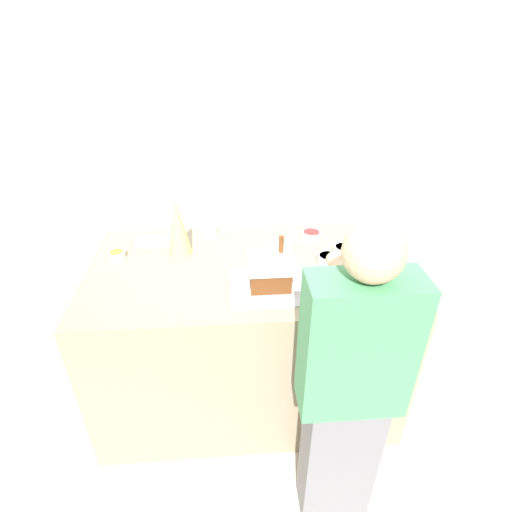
{
  "coord_description": "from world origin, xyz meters",
  "views": [
    {
      "loc": [
        -0.09,
        -1.79,
        2.09
      ],
      "look_at": [
        0.05,
        0.0,
        1.01
      ],
      "focal_mm": 28.0,
      "sensor_mm": 36.0,
      "label": 1
    }
  ],
  "objects_px": {
    "gingerbread_house": "(270,270)",
    "candy_bowl_behind_tray": "(117,255)",
    "candy_bowl_center_rear": "(328,259)",
    "mug": "(390,260)",
    "candy_bowl_near_tray_left": "(344,250)",
    "baking_tray": "(270,287)",
    "candy_bowl_far_right": "(210,230)",
    "decorative_tree": "(178,226)",
    "candy_bowl_near_tray_right": "(311,234)",
    "candy_bowl_beside_tree": "(365,232)",
    "person": "(349,392)",
    "cookbook": "(155,242)",
    "candy_bowl_far_left": "(281,246)"
  },
  "relations": [
    {
      "from": "candy_bowl_center_rear",
      "to": "candy_bowl_near_tray_left",
      "type": "distance_m",
      "value": 0.15
    },
    {
      "from": "decorative_tree",
      "to": "cookbook",
      "type": "bearing_deg",
      "value": 141.99
    },
    {
      "from": "candy_bowl_near_tray_left",
      "to": "candy_bowl_near_tray_right",
      "type": "bearing_deg",
      "value": 125.81
    },
    {
      "from": "gingerbread_house",
      "to": "mug",
      "type": "distance_m",
      "value": 0.65
    },
    {
      "from": "candy_bowl_far_right",
      "to": "person",
      "type": "relative_size",
      "value": 0.06
    },
    {
      "from": "gingerbread_house",
      "to": "cookbook",
      "type": "xyz_separation_m",
      "value": [
        -0.62,
        0.49,
        -0.09
      ]
    },
    {
      "from": "gingerbread_house",
      "to": "candy_bowl_far_right",
      "type": "height_order",
      "value": "gingerbread_house"
    },
    {
      "from": "candy_bowl_far_left",
      "to": "person",
      "type": "relative_size",
      "value": 0.09
    },
    {
      "from": "decorative_tree",
      "to": "candy_bowl_near_tray_left",
      "type": "distance_m",
      "value": 0.92
    },
    {
      "from": "decorative_tree",
      "to": "person",
      "type": "height_order",
      "value": "person"
    },
    {
      "from": "cookbook",
      "to": "candy_bowl_far_right",
      "type": "bearing_deg",
      "value": 15.29
    },
    {
      "from": "candy_bowl_near_tray_left",
      "to": "cookbook",
      "type": "distance_m",
      "value": 1.09
    },
    {
      "from": "candy_bowl_center_rear",
      "to": "candy_bowl_near_tray_left",
      "type": "xyz_separation_m",
      "value": [
        0.12,
        0.1,
        -0.01
      ]
    },
    {
      "from": "gingerbread_house",
      "to": "candy_bowl_behind_tray",
      "type": "distance_m",
      "value": 0.88
    },
    {
      "from": "gingerbread_house",
      "to": "person",
      "type": "bearing_deg",
      "value": -63.71
    },
    {
      "from": "candy_bowl_behind_tray",
      "to": "decorative_tree",
      "type": "bearing_deg",
      "value": 5.77
    },
    {
      "from": "candy_bowl_near_tray_left",
      "to": "candy_bowl_far_right",
      "type": "distance_m",
      "value": 0.8
    },
    {
      "from": "candy_bowl_far_right",
      "to": "candy_bowl_far_left",
      "type": "bearing_deg",
      "value": -27.73
    },
    {
      "from": "person",
      "to": "gingerbread_house",
      "type": "bearing_deg",
      "value": 116.29
    },
    {
      "from": "candy_bowl_far_left",
      "to": "candy_bowl_far_right",
      "type": "relative_size",
      "value": 1.46
    },
    {
      "from": "gingerbread_house",
      "to": "candy_bowl_center_rear",
      "type": "relative_size",
      "value": 2.35
    },
    {
      "from": "baking_tray",
      "to": "gingerbread_house",
      "type": "bearing_deg",
      "value": 25.93
    },
    {
      "from": "candy_bowl_near_tray_right",
      "to": "candy_bowl_far_right",
      "type": "xyz_separation_m",
      "value": [
        -0.61,
        0.09,
        0.0
      ]
    },
    {
      "from": "candy_bowl_far_right",
      "to": "baking_tray",
      "type": "bearing_deg",
      "value": -62.21
    },
    {
      "from": "candy_bowl_behind_tray",
      "to": "person",
      "type": "xyz_separation_m",
      "value": [
        1.07,
        -0.87,
        -0.17
      ]
    },
    {
      "from": "candy_bowl_center_rear",
      "to": "baking_tray",
      "type": "bearing_deg",
      "value": -150.18
    },
    {
      "from": "candy_bowl_near_tray_right",
      "to": "candy_bowl_far_left",
      "type": "distance_m",
      "value": 0.23
    },
    {
      "from": "candy_bowl_far_left",
      "to": "candy_bowl_near_tray_left",
      "type": "relative_size",
      "value": 1.21
    },
    {
      "from": "candy_bowl_behind_tray",
      "to": "cookbook",
      "type": "xyz_separation_m",
      "value": [
        0.18,
        0.16,
        -0.01
      ]
    },
    {
      "from": "candy_bowl_near_tray_left",
      "to": "candy_bowl_far_right",
      "type": "relative_size",
      "value": 1.21
    },
    {
      "from": "candy_bowl_center_rear",
      "to": "candy_bowl_far_right",
      "type": "relative_size",
      "value": 1.17
    },
    {
      "from": "candy_bowl_beside_tree",
      "to": "mug",
      "type": "distance_m",
      "value": 0.38
    },
    {
      "from": "gingerbread_house",
      "to": "candy_bowl_center_rear",
      "type": "bearing_deg",
      "value": 29.83
    },
    {
      "from": "candy_bowl_near_tray_right",
      "to": "candy_bowl_far_right",
      "type": "height_order",
      "value": "candy_bowl_far_right"
    },
    {
      "from": "decorative_tree",
      "to": "candy_bowl_near_tray_left",
      "type": "bearing_deg",
      "value": -4.87
    },
    {
      "from": "candy_bowl_behind_tray",
      "to": "cookbook",
      "type": "distance_m",
      "value": 0.24
    },
    {
      "from": "mug",
      "to": "candy_bowl_near_tray_left",
      "type": "bearing_deg",
      "value": 138.19
    },
    {
      "from": "decorative_tree",
      "to": "person",
      "type": "bearing_deg",
      "value": -51.14
    },
    {
      "from": "baking_tray",
      "to": "candy_bowl_near_tray_left",
      "type": "height_order",
      "value": "candy_bowl_near_tray_left"
    },
    {
      "from": "decorative_tree",
      "to": "candy_bowl_near_tray_left",
      "type": "xyz_separation_m",
      "value": [
        0.91,
        -0.08,
        -0.14
      ]
    },
    {
      "from": "decorative_tree",
      "to": "mug",
      "type": "height_order",
      "value": "decorative_tree"
    },
    {
      "from": "gingerbread_house",
      "to": "mug",
      "type": "relative_size",
      "value": 2.47
    },
    {
      "from": "candy_bowl_near_tray_right",
      "to": "candy_bowl_center_rear",
      "type": "xyz_separation_m",
      "value": [
        0.03,
        -0.3,
        0.01
      ]
    },
    {
      "from": "gingerbread_house",
      "to": "decorative_tree",
      "type": "distance_m",
      "value": 0.6
    },
    {
      "from": "candy_bowl_near_tray_right",
      "to": "candy_bowl_center_rear",
      "type": "distance_m",
      "value": 0.3
    },
    {
      "from": "candy_bowl_behind_tray",
      "to": "person",
      "type": "height_order",
      "value": "person"
    },
    {
      "from": "gingerbread_house",
      "to": "decorative_tree",
      "type": "relative_size",
      "value": 0.78
    },
    {
      "from": "candy_bowl_far_left",
      "to": "candy_bowl_near_tray_right",
      "type": "bearing_deg",
      "value": 32.25
    },
    {
      "from": "gingerbread_house",
      "to": "cookbook",
      "type": "height_order",
      "value": "gingerbread_house"
    },
    {
      "from": "candy_bowl_near_tray_right",
      "to": "candy_bowl_far_right",
      "type": "distance_m",
      "value": 0.61
    }
  ]
}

